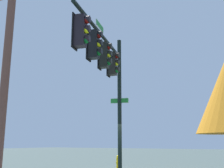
# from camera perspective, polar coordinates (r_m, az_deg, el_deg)

# --- Properties ---
(signal_pole_assembly) EXTENTS (5.86, 2.14, 6.86)m
(signal_pole_assembly) POSITION_cam_1_polar(r_m,az_deg,el_deg) (11.43, -1.27, 3.82)
(signal_pole_assembly) COLOR black
(signal_pole_assembly) RESTS_ON ground_plane
(utility_pole) EXTENTS (0.35, 1.80, 8.10)m
(utility_pole) POSITION_cam_1_polar(r_m,az_deg,el_deg) (11.03, -21.66, 1.90)
(utility_pole) COLOR brown
(utility_pole) RESTS_ON ground_plane
(fire_hydrant) EXTENTS (0.33, 0.24, 0.83)m
(fire_hydrant) POSITION_cam_1_polar(r_m,az_deg,el_deg) (18.02, 1.32, -16.14)
(fire_hydrant) COLOR #E4B803
(fire_hydrant) RESTS_ON ground_plane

